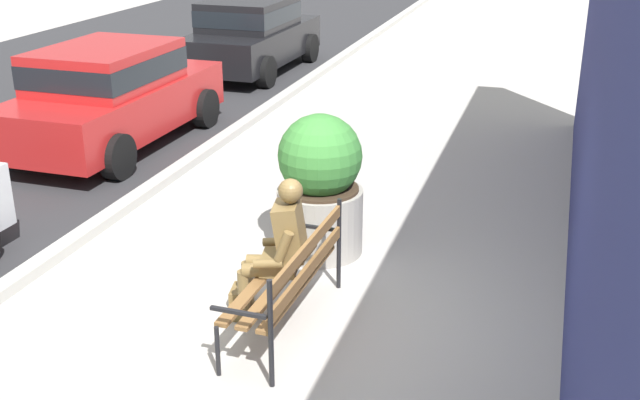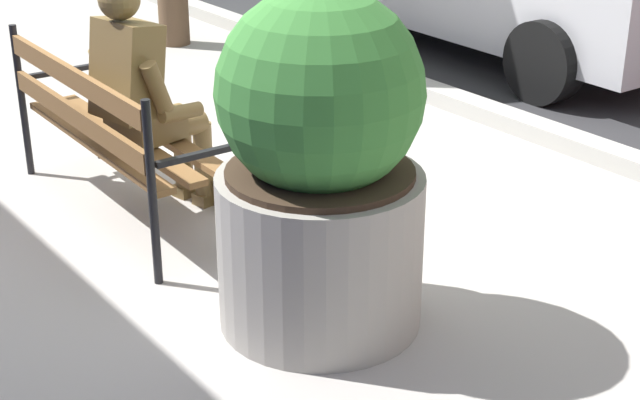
{
  "view_description": "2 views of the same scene",
  "coord_description": "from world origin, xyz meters",
  "views": [
    {
      "loc": [
        -5.87,
        -2.1,
        3.69
      ],
      "look_at": [
        1.55,
        0.25,
        0.6
      ],
      "focal_mm": 43.87,
      "sensor_mm": 36.0,
      "label": 1
    },
    {
      "loc": [
        4.68,
        -2.1,
        2.33
      ],
      "look_at": [
        1.55,
        0.25,
        0.6
      ],
      "focal_mm": 54.77,
      "sensor_mm": 36.0,
      "label": 2
    }
  ],
  "objects": [
    {
      "name": "concrete_planter",
      "position": [
        1.55,
        0.25,
        0.76
      ],
      "size": [
        0.93,
        0.93,
        1.54
      ],
      "color": "gray",
      "rests_on": "ground"
    },
    {
      "name": "bronze_statue_seated",
      "position": [
        0.08,
        0.21,
        0.67
      ],
      "size": [
        0.59,
        0.84,
        1.37
      ],
      "color": "brown",
      "rests_on": "ground"
    },
    {
      "name": "park_bench",
      "position": [
        -0.08,
        -0.01,
        0.54
      ],
      "size": [
        1.81,
        0.57,
        0.95
      ],
      "color": "brown",
      "rests_on": "ground"
    },
    {
      "name": "ground_plane",
      "position": [
        0.0,
        0.0,
        0.0
      ],
      "size": [
        80.0,
        80.0,
        0.0
      ],
      "primitive_type": "plane",
      "color": "#ADA8A0"
    },
    {
      "name": "curb_stone",
      "position": [
        0.0,
        2.9,
        0.06
      ],
      "size": [
        60.0,
        0.2,
        0.12
      ],
      "primitive_type": "cube",
      "color": "#B2AFA8",
      "rests_on": "ground"
    }
  ]
}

